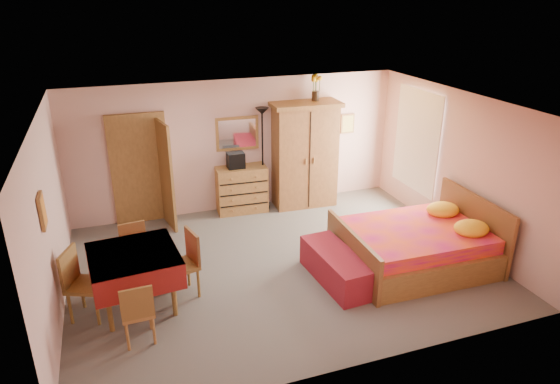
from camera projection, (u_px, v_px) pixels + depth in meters
name	position (u px, v px, depth m)	size (l,w,h in m)	color
floor	(280.00, 265.00, 8.09)	(6.50, 6.50, 0.00)	slate
ceiling	(280.00, 106.00, 7.10)	(6.50, 6.50, 0.00)	brown
wall_back	(238.00, 146.00, 9.78)	(6.50, 0.10, 2.60)	#D1A198
wall_front	(357.00, 272.00, 5.41)	(6.50, 0.10, 2.60)	#D1A198
wall_left	(49.00, 221.00, 6.60)	(0.10, 5.00, 2.60)	#D1A198
wall_right	(458.00, 167.00, 8.59)	(0.10, 5.00, 2.60)	#D1A198
doorway	(140.00, 170.00, 9.28)	(1.06, 0.12, 2.15)	#9E6B35
window	(417.00, 141.00, 9.57)	(0.08, 1.40, 1.95)	white
picture_left	(42.00, 211.00, 5.93)	(0.04, 0.32, 0.42)	orange
picture_back	(347.00, 124.00, 10.38)	(0.30, 0.04, 0.40)	#D8BF59
chest_of_drawers	(242.00, 189.00, 9.90)	(0.98, 0.49, 0.93)	#A46E37
wall_mirror	(237.00, 133.00, 9.67)	(0.84, 0.04, 0.67)	white
stereo	(236.00, 160.00, 9.63)	(0.33, 0.24, 0.31)	black
floor_lamp	(263.00, 160.00, 9.80)	(0.26, 0.26, 2.07)	black
wardrobe	(305.00, 155.00, 10.00)	(1.36, 0.70, 2.13)	#935D32
sunflower_vase	(316.00, 87.00, 9.63)	(0.21, 0.21, 0.51)	yellow
bed	(415.00, 235.00, 7.91)	(2.29, 1.81, 1.06)	#C91360
bench	(336.00, 267.00, 7.56)	(0.53, 1.44, 0.48)	maroon
dining_table	(136.00, 280.00, 6.89)	(1.16, 1.16, 0.85)	maroon
chair_south	(137.00, 311.00, 6.21)	(0.39, 0.39, 0.87)	#AD713A
chair_north	(136.00, 254.00, 7.54)	(0.40, 0.40, 0.88)	brown
chair_west	(87.00, 284.00, 6.65)	(0.46, 0.46, 1.00)	olive
chair_east	(181.00, 265.00, 7.12)	(0.45, 0.45, 0.98)	olive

